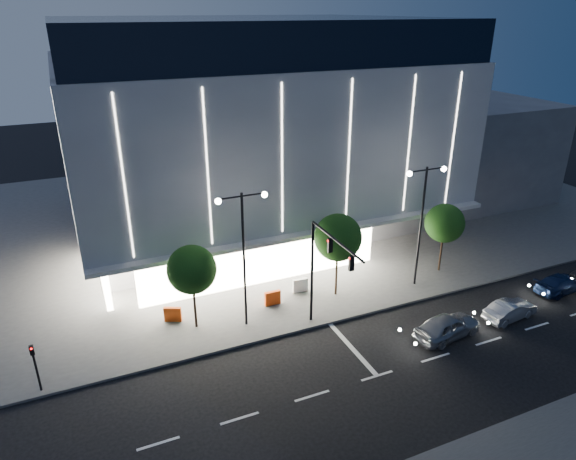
% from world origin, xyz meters
% --- Properties ---
extents(ground, '(160.00, 160.00, 0.00)m').
position_xyz_m(ground, '(0.00, 0.00, 0.00)').
color(ground, black).
rests_on(ground, ground).
extents(sidewalk_museum, '(70.00, 40.00, 0.15)m').
position_xyz_m(sidewalk_museum, '(5.00, 24.00, 0.07)').
color(sidewalk_museum, '#474747').
rests_on(sidewalk_museum, ground).
extents(museum, '(30.00, 25.80, 18.00)m').
position_xyz_m(museum, '(2.98, 22.31, 9.27)').
color(museum, '#4C4C51').
rests_on(museum, ground).
extents(annex_building, '(16.00, 20.00, 10.00)m').
position_xyz_m(annex_building, '(26.00, 24.00, 5.00)').
color(annex_building, '#4C4C51').
rests_on(annex_building, ground).
extents(traffic_mast, '(0.33, 5.89, 7.07)m').
position_xyz_m(traffic_mast, '(1.00, 3.34, 5.03)').
color(traffic_mast, black).
rests_on(traffic_mast, ground).
extents(street_lamp_west, '(3.16, 0.36, 9.00)m').
position_xyz_m(street_lamp_west, '(-3.00, 6.00, 5.96)').
color(street_lamp_west, black).
rests_on(street_lamp_west, ground).
extents(street_lamp_east, '(3.16, 0.36, 9.00)m').
position_xyz_m(street_lamp_east, '(10.00, 6.00, 5.96)').
color(street_lamp_east, black).
rests_on(street_lamp_east, ground).
extents(ped_signal_far, '(0.22, 0.24, 3.00)m').
position_xyz_m(ped_signal_far, '(-15.00, 4.50, 1.89)').
color(ped_signal_far, black).
rests_on(ped_signal_far, ground).
extents(tree_left, '(3.02, 3.02, 5.72)m').
position_xyz_m(tree_left, '(-5.97, 7.02, 4.03)').
color(tree_left, black).
rests_on(tree_left, ground).
extents(tree_mid, '(3.25, 3.25, 6.15)m').
position_xyz_m(tree_mid, '(4.03, 7.02, 4.33)').
color(tree_mid, black).
rests_on(tree_mid, ground).
extents(tree_right, '(2.91, 2.91, 5.51)m').
position_xyz_m(tree_right, '(13.03, 7.02, 3.88)').
color(tree_right, black).
rests_on(tree_right, ground).
extents(car_lead, '(4.73, 2.42, 1.54)m').
position_xyz_m(car_lead, '(7.92, -0.07, 0.77)').
color(car_lead, '#929398').
rests_on(car_lead, ground).
extents(car_second, '(3.97, 1.76, 1.27)m').
position_xyz_m(car_second, '(13.03, -0.08, 0.63)').
color(car_second, '#A9ABB1').
rests_on(car_second, ground).
extents(car_third, '(4.46, 2.11, 1.26)m').
position_xyz_m(car_third, '(19.06, 1.13, 0.63)').
color(car_third, '#122045').
rests_on(car_third, ground).
extents(barrier_a, '(1.10, 0.69, 1.00)m').
position_xyz_m(barrier_a, '(-7.22, 8.20, 0.65)').
color(barrier_a, '#D03D0B').
rests_on(barrier_a, sidewalk_museum).
extents(barrier_c, '(1.10, 0.25, 1.00)m').
position_xyz_m(barrier_c, '(-0.59, 7.49, 0.65)').
color(barrier_c, '#F5440D').
rests_on(barrier_c, sidewalk_museum).
extents(barrier_d, '(1.11, 0.32, 1.00)m').
position_xyz_m(barrier_d, '(1.85, 8.33, 0.65)').
color(barrier_d, white).
rests_on(barrier_d, sidewalk_museum).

